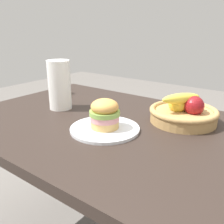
{
  "coord_description": "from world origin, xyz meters",
  "views": [
    {
      "loc": [
        0.59,
        -0.81,
        1.15
      ],
      "look_at": [
        0.0,
        -0.02,
        0.81
      ],
      "focal_mm": 40.29,
      "sensor_mm": 36.0,
      "label": 1
    }
  ],
  "objects_px": {
    "sandwich": "(105,114)",
    "fruit_basket": "(184,112)",
    "paper_towel_roll": "(59,85)",
    "soda_can": "(56,84)",
    "plate": "(105,129)"
  },
  "relations": [
    {
      "from": "plate",
      "to": "soda_can",
      "type": "relative_size",
      "value": 2.2
    },
    {
      "from": "plate",
      "to": "soda_can",
      "type": "distance_m",
      "value": 0.65
    },
    {
      "from": "sandwich",
      "to": "soda_can",
      "type": "xyz_separation_m",
      "value": [
        -0.59,
        0.27,
        -0.01
      ]
    },
    {
      "from": "plate",
      "to": "paper_towel_roll",
      "type": "height_order",
      "value": "paper_towel_roll"
    },
    {
      "from": "sandwich",
      "to": "fruit_basket",
      "type": "distance_m",
      "value": 0.35
    },
    {
      "from": "plate",
      "to": "fruit_basket",
      "type": "height_order",
      "value": "fruit_basket"
    },
    {
      "from": "fruit_basket",
      "to": "paper_towel_roll",
      "type": "xyz_separation_m",
      "value": [
        -0.57,
        -0.18,
        0.08
      ]
    },
    {
      "from": "plate",
      "to": "sandwich",
      "type": "distance_m",
      "value": 0.06
    },
    {
      "from": "fruit_basket",
      "to": "paper_towel_roll",
      "type": "relative_size",
      "value": 1.21
    },
    {
      "from": "soda_can",
      "to": "plate",
      "type": "bearing_deg",
      "value": -24.46
    },
    {
      "from": "fruit_basket",
      "to": "paper_towel_roll",
      "type": "bearing_deg",
      "value": -161.99
    },
    {
      "from": "plate",
      "to": "paper_towel_roll",
      "type": "xyz_separation_m",
      "value": [
        -0.35,
        0.09,
        0.11
      ]
    },
    {
      "from": "soda_can",
      "to": "paper_towel_roll",
      "type": "xyz_separation_m",
      "value": [
        0.24,
        -0.18,
        0.06
      ]
    },
    {
      "from": "paper_towel_roll",
      "to": "sandwich",
      "type": "bearing_deg",
      "value": -14.09
    },
    {
      "from": "fruit_basket",
      "to": "sandwich",
      "type": "bearing_deg",
      "value": -128.18
    }
  ]
}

